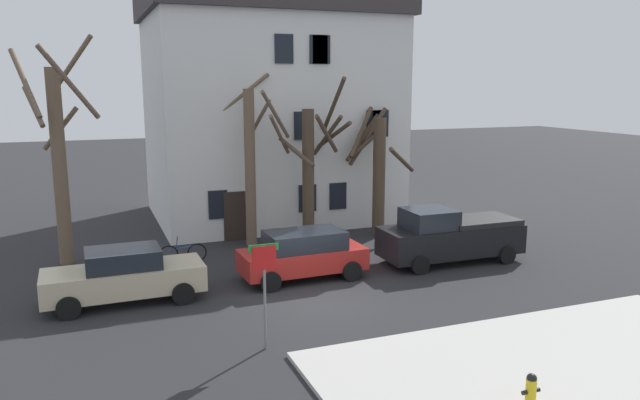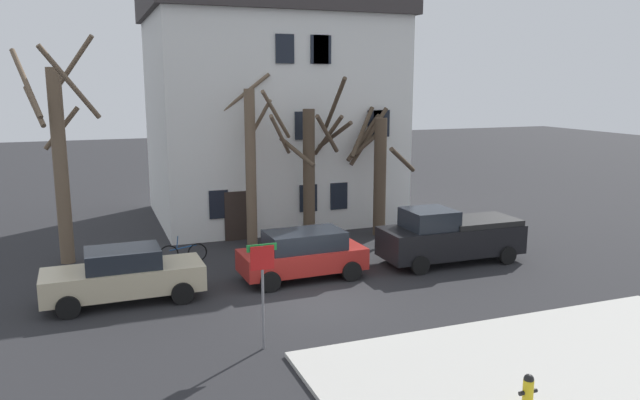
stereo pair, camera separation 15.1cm
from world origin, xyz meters
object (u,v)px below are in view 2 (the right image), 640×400
object	(u,v)px
pickup_truck_black	(450,236)
fire_hydrant	(528,390)
tree_bare_end	(378,169)
building_main	(269,100)
tree_bare_mid	(253,160)
tree_bare_far	(313,166)
tree_bare_near	(59,154)
bicycle_leaning	(183,253)
car_red_wagon	(303,254)
car_beige_sedan	(124,275)
street_sign_pole	(263,276)

from	to	relation	value
pickup_truck_black	fire_hydrant	distance (m)	10.64
tree_bare_end	building_main	bearing A→B (deg)	119.99
tree_bare_mid	tree_bare_far	xyz separation A→B (m)	(2.48, -0.20, -0.35)
tree_bare_near	tree_bare_far	xyz separation A→B (m)	(9.70, -0.14, -0.89)
tree_bare_mid	tree_bare_end	size ratio (longest dim) A/B	1.26
tree_bare_far	tree_bare_end	world-z (taller)	tree_bare_far
tree_bare_mid	bicycle_leaning	bearing A→B (deg)	-153.19
building_main	car_red_wagon	size ratio (longest dim) A/B	2.70
tree_bare_near	tree_bare_mid	bearing A→B (deg)	0.53
tree_bare_end	car_beige_sedan	xyz separation A→B (m)	(-10.99, -4.97, -2.08)
pickup_truck_black	fire_hydrant	size ratio (longest dim) A/B	7.62
building_main	street_sign_pole	bearing A→B (deg)	-106.90
tree_bare_end	car_beige_sedan	world-z (taller)	tree_bare_end
building_main	bicycle_leaning	size ratio (longest dim) A/B	6.63
building_main	car_red_wagon	distance (m)	11.65
car_beige_sedan	fire_hydrant	size ratio (longest dim) A/B	6.73
tree_bare_end	car_beige_sedan	bearing A→B (deg)	-155.64
tree_bare_mid	street_sign_pole	distance (m)	10.36
building_main	street_sign_pole	world-z (taller)	building_main
building_main	car_beige_sedan	xyz separation A→B (m)	(-7.74, -10.60, -4.95)
tree_bare_near	tree_bare_mid	distance (m)	7.24
car_red_wagon	pickup_truck_black	bearing A→B (deg)	-1.15
tree_bare_far	car_beige_sedan	xyz separation A→B (m)	(-7.94, -4.96, -2.35)
pickup_truck_black	tree_bare_end	bearing A→B (deg)	97.27
tree_bare_mid	car_red_wagon	bearing A→B (deg)	-85.43
car_red_wagon	car_beige_sedan	bearing A→B (deg)	-177.92
tree_bare_near	pickup_truck_black	world-z (taller)	tree_bare_near
car_beige_sedan	tree_bare_far	bearing A→B (deg)	31.96
tree_bare_far	tree_bare_end	distance (m)	3.05
car_red_wagon	fire_hydrant	world-z (taller)	car_red_wagon
building_main	street_sign_pole	size ratio (longest dim) A/B	4.25
fire_hydrant	street_sign_pole	world-z (taller)	street_sign_pole
tree_bare_mid	pickup_truck_black	bearing A→B (deg)	-39.47
tree_bare_end	bicycle_leaning	bearing A→B (deg)	-170.75
fire_hydrant	street_sign_pole	distance (m)	6.56
tree_bare_near	tree_bare_end	world-z (taller)	tree_bare_near
tree_bare_near	pickup_truck_black	distance (m)	14.60
tree_bare_mid	tree_bare_end	bearing A→B (deg)	-1.92
fire_hydrant	car_beige_sedan	bearing A→B (deg)	127.15
car_beige_sedan	bicycle_leaning	world-z (taller)	car_beige_sedan
bicycle_leaning	car_beige_sedan	bearing A→B (deg)	-122.75
tree_bare_far	pickup_truck_black	bearing A→B (deg)	-52.97
fire_hydrant	tree_bare_near	bearing A→B (deg)	121.57
tree_bare_near	fire_hydrant	distance (m)	17.63
bicycle_leaning	tree_bare_near	bearing A→B (deg)	159.18
car_beige_sedan	fire_hydrant	bearing A→B (deg)	-52.85
tree_bare_near	car_red_wagon	distance (m)	9.60
building_main	fire_hydrant	size ratio (longest dim) A/B	16.40
tree_bare_mid	car_beige_sedan	xyz separation A→B (m)	(-5.46, -5.16, -2.70)
building_main	fire_hydrant	xyz separation A→B (m)	(-0.46, -20.21, -5.31)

